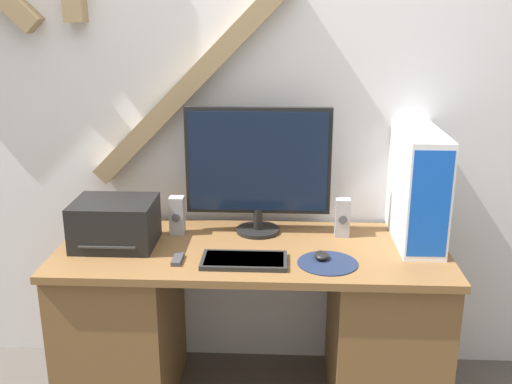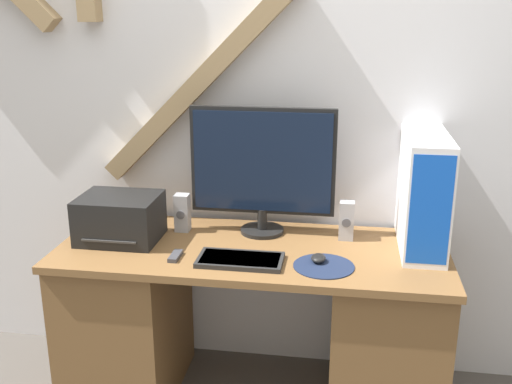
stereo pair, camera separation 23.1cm
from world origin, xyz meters
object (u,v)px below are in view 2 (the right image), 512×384
Objects in this scene: speaker_right at (346,220)px; computer_tower at (423,192)px; keyboard at (240,260)px; speaker_left at (182,213)px; monitor at (263,165)px; mouse at (318,258)px; printer at (120,218)px; remote_control at (175,256)px.

computer_tower is at bearing -6.69° from speaker_right.
speaker_left reaches higher than keyboard.
monitor is at bearing 175.67° from speaker_right.
keyboard is 0.70× the size of computer_tower.
speaker_left is at bearing -179.24° from speaker_right.
computer_tower is (0.64, -0.06, -0.07)m from monitor.
mouse is 0.83m from printer.
monitor is 1.87× the size of keyboard.
speaker_left is 0.69m from speaker_right.
remote_control is at bearing -164.33° from computer_tower.
keyboard is at bearing -142.65° from speaker_right.
printer is at bearing -174.75° from computer_tower.
mouse is at bearing -22.63° from speaker_left.
remote_control is (0.27, -0.15, -0.08)m from printer.
monitor is 0.41m from speaker_right.
monitor is 3.72× the size of speaker_left.
printer is (-0.82, 0.11, 0.07)m from mouse.
monitor reaches higher than remote_control.
mouse is at bearing -7.72° from printer.
speaker_left and speaker_right have the same top height.
keyboard is (-0.04, -0.32, -0.28)m from monitor.
keyboard is at bearing -96.57° from monitor.
printer is 3.16× the size of remote_control.
speaker_left is (-0.98, 0.02, -0.15)m from computer_tower.
speaker_right reaches higher than mouse.
printer is at bearing -171.00° from speaker_right.
keyboard is 0.25m from remote_control.
monitor reaches higher than speaker_left.
keyboard is 0.76m from computer_tower.
remote_control is at bearing -80.28° from speaker_left.
computer_tower is at bearing 15.67° from remote_control.
computer_tower reaches higher than keyboard.
speaker_left is 1.00× the size of speaker_right.
monitor is at bearing 83.43° from keyboard.
keyboard is 1.99× the size of speaker_right.
mouse is 0.64m from speaker_left.
speaker_right is (-0.29, 0.03, -0.15)m from computer_tower.
keyboard is 1.99× the size of speaker_left.
computer_tower is (0.39, 0.22, 0.21)m from mouse.
mouse is (0.25, -0.28, -0.27)m from monitor.
monitor is 0.52m from remote_control.
speaker_right is at bearing 68.86° from mouse.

